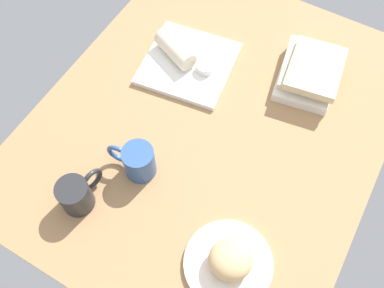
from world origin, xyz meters
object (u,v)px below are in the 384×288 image
object	(u,v)px
scone_pastry	(230,260)
second_mug	(77,194)
square_plate	(188,64)
coffee_mug	(138,161)
sauce_cup	(205,67)
breakfast_wrap	(175,49)
round_plate	(228,264)
book_stack	(310,72)

from	to	relation	value
scone_pastry	second_mug	bearing A→B (deg)	-83.52
square_plate	coffee_mug	xyz separation A→B (cm)	(35.78, 6.05, 4.02)
sauce_cup	breakfast_wrap	xyz separation A→B (cm)	(-0.42, -10.15, 1.60)
square_plate	second_mug	distance (cm)	50.57
round_plate	second_mug	bearing A→B (deg)	-83.59
round_plate	book_stack	world-z (taller)	book_stack
scone_pastry	sauce_cup	distance (cm)	55.62
second_mug	breakfast_wrap	bearing A→B (deg)	-176.91
scone_pastry	book_stack	bearing A→B (deg)	-175.36
coffee_mug	breakfast_wrap	bearing A→B (deg)	-163.64
square_plate	second_mug	world-z (taller)	second_mug
round_plate	coffee_mug	bearing A→B (deg)	-108.32
sauce_cup	coffee_mug	xyz separation A→B (cm)	(35.54, 0.41, 1.97)
square_plate	breakfast_wrap	world-z (taller)	breakfast_wrap
breakfast_wrap	second_mug	xyz separation A→B (cm)	(50.58, 2.73, 0.15)
second_mug	sauce_cup	bearing A→B (deg)	171.59
scone_pastry	breakfast_wrap	distance (cm)	62.24
scone_pastry	book_stack	size ratio (longest dim) A/B	0.42
scone_pastry	square_plate	bearing A→B (deg)	-140.98
round_plate	coffee_mug	world-z (taller)	coffee_mug
scone_pastry	sauce_cup	bearing A→B (deg)	-145.35
book_stack	coffee_mug	size ratio (longest dim) A/B	1.83
round_plate	breakfast_wrap	bearing A→B (deg)	-138.05
scone_pastry	breakfast_wrap	size ratio (longest dim) A/B	0.74
scone_pastry	book_stack	world-z (taller)	scone_pastry
round_plate	square_plate	bearing A→B (deg)	-141.19
round_plate	scone_pastry	xyz separation A→B (cm)	(-0.07, 0.22, 3.88)
square_plate	second_mug	size ratio (longest dim) A/B	1.99
scone_pastry	book_stack	xyz separation A→B (cm)	(-58.44, -4.74, -0.95)
scone_pastry	second_mug	distance (cm)	39.28
breakfast_wrap	book_stack	world-z (taller)	book_stack
scone_pastry	square_plate	world-z (taller)	scone_pastry
round_plate	second_mug	size ratio (longest dim) A/B	1.63
scone_pastry	square_plate	xyz separation A→B (cm)	(-45.97, -37.25, -3.78)
scone_pastry	second_mug	world-z (taller)	second_mug
round_plate	sauce_cup	bearing A→B (deg)	-145.57
sauce_cup	second_mug	xyz separation A→B (cm)	(50.16, -7.42, 1.75)
square_plate	book_stack	xyz separation A→B (cm)	(-12.48, 32.51, 2.82)
book_stack	second_mug	world-z (taller)	second_mug
breakfast_wrap	square_plate	bearing A→B (deg)	110.90
scone_pastry	second_mug	xyz separation A→B (cm)	(4.43, -39.03, 0.03)
sauce_cup	breakfast_wrap	world-z (taller)	breakfast_wrap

